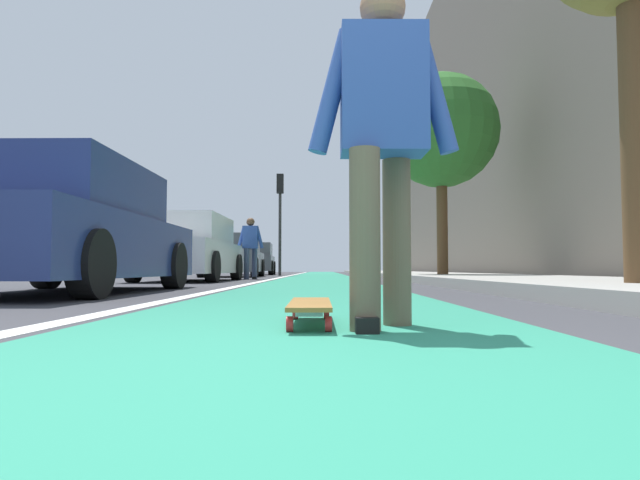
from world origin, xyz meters
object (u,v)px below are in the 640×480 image
(parked_car_end, at_px, (254,260))
(street_tree_mid, at_px, (441,131))
(parked_car_near, at_px, (63,231))
(skater_person, at_px, (382,130))
(pedestrian_distant, at_px, (251,244))
(traffic_light, at_px, (280,205))
(parked_car_far, at_px, (233,257))
(parked_car_mid, at_px, (190,250))
(skateboard, at_px, (310,306))

(parked_car_end, relative_size, street_tree_mid, 0.81)
(parked_car_end, bearing_deg, parked_car_near, -179.29)
(parked_car_end, bearing_deg, skater_person, -171.50)
(parked_car_end, distance_m, pedestrian_distant, 11.41)
(skater_person, distance_m, street_tree_mid, 11.77)
(traffic_light, bearing_deg, parked_car_far, 156.06)
(parked_car_mid, xyz_separation_m, parked_car_far, (6.79, 0.11, -0.00))
(parked_car_far, xyz_separation_m, street_tree_mid, (-5.71, -6.14, 3.03))
(parked_car_mid, height_order, pedestrian_distant, pedestrian_distant)
(skater_person, relative_size, traffic_light, 0.39)
(skater_person, height_order, street_tree_mid, street_tree_mid)
(skater_person, height_order, parked_car_far, skater_person)
(skateboard, relative_size, parked_car_far, 0.19)
(skateboard, height_order, parked_car_mid, parked_car_mid)
(parked_car_far, bearing_deg, skater_person, -168.45)
(skateboard, xyz_separation_m, skater_person, (-0.15, -0.35, 0.84))
(skateboard, xyz_separation_m, parked_car_near, (3.58, 2.93, 0.62))
(parked_car_near, distance_m, traffic_light, 16.44)
(skateboard, height_order, parked_car_far, parked_car_far)
(skateboard, xyz_separation_m, parked_car_end, (23.41, 3.18, 0.62))
(skater_person, xyz_separation_m, pedestrian_distant, (12.23, 2.23, 0.01))
(parked_car_mid, relative_size, parked_car_far, 1.04)
(pedestrian_distant, bearing_deg, street_tree_mid, -102.86)
(skateboard, height_order, parked_car_end, parked_car_end)
(parked_car_far, xyz_separation_m, pedestrian_distant, (-4.58, -1.21, 0.24))
(parked_car_near, distance_m, street_tree_mid, 9.97)
(skater_person, distance_m, parked_car_mid, 10.56)
(skater_person, height_order, pedestrian_distant, pedestrian_distant)
(parked_car_mid, bearing_deg, skater_person, -161.66)
(parked_car_near, bearing_deg, skateboard, -140.73)
(skateboard, xyz_separation_m, street_tree_mid, (10.95, -3.05, 3.65))
(parked_car_far, xyz_separation_m, parked_car_end, (6.75, 0.09, 0.01))
(traffic_light, bearing_deg, skateboard, -175.14)
(parked_car_mid, height_order, parked_car_far, parked_car_mid)
(skateboard, distance_m, parked_car_far, 16.95)
(parked_car_far, bearing_deg, parked_car_near, -179.29)
(skater_person, bearing_deg, parked_car_end, 8.50)
(parked_car_mid, bearing_deg, parked_car_near, -179.56)
(parked_car_near, xyz_separation_m, pedestrian_distant, (8.50, -1.05, 0.24))
(parked_car_near, bearing_deg, street_tree_mid, -39.06)
(parked_car_end, height_order, pedestrian_distant, pedestrian_distant)
(skateboard, height_order, traffic_light, traffic_light)
(parked_car_far, height_order, parked_car_end, parked_car_end)
(parked_car_mid, bearing_deg, parked_car_end, 0.84)
(parked_car_near, bearing_deg, parked_car_mid, 0.44)
(skater_person, relative_size, parked_car_end, 0.39)
(parked_car_end, relative_size, pedestrian_distant, 2.55)
(street_tree_mid, relative_size, pedestrian_distant, 3.13)
(skateboard, relative_size, street_tree_mid, 0.16)
(skateboard, relative_size, pedestrian_distant, 0.51)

